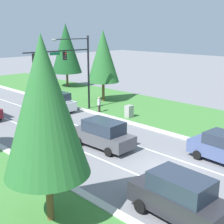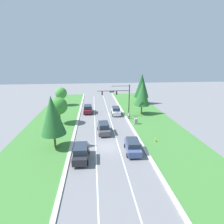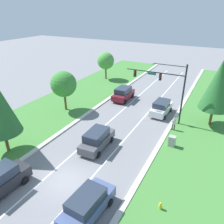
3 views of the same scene
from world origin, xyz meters
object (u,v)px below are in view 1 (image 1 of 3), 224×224
traffic_signal_mast (72,62)px  conifer_mid_left_tree (44,107)px  pedestrian (99,104)px  conifer_near_right_tree (66,48)px  charcoal_suv (179,197)px  white_suv (57,101)px  utility_cabinet (129,112)px  graphite_suv (103,134)px  fire_hydrant (218,132)px  conifer_far_right_tree (103,56)px

traffic_signal_mast → conifer_mid_left_tree: 18.86m
pedestrian → conifer_near_right_tree: (6.71, 14.42, 4.73)m
charcoal_suv → conifer_near_right_tree: 35.27m
pedestrian → white_suv: bearing=-75.2°
white_suv → charcoal_suv: bearing=-108.0°
utility_cabinet → conifer_mid_left_tree: (-14.93, -8.82, 4.66)m
traffic_signal_mast → charcoal_suv: bearing=-114.0°
charcoal_suv → graphite_suv: size_ratio=0.93×
graphite_suv → conifer_mid_left_tree: (-7.87, -4.96, 4.27)m
conifer_mid_left_tree → fire_hydrant: bearing=0.9°
traffic_signal_mast → fire_hydrant: bearing=-74.6°
charcoal_suv → conifer_mid_left_tree: size_ratio=0.56×
white_suv → conifer_near_right_tree: bearing=51.0°
graphite_suv → conifer_mid_left_tree: bearing=-150.2°
fire_hydrant → conifer_near_right_tree: size_ratio=0.08×
conifer_near_right_tree → conifer_mid_left_tree: (-20.95, -26.77, -0.37)m
fire_hydrant → utility_cabinet: bearing=98.5°
utility_cabinet → conifer_far_right_tree: bearing=65.9°
traffic_signal_mast → conifer_mid_left_tree: bearing=-130.9°
charcoal_suv → pedestrian: (10.01, 16.29, -0.16)m
traffic_signal_mast → conifer_near_right_tree: bearing=55.5°
white_suv → fire_hydrant: white_suv is taller
conifer_near_right_tree → graphite_suv: bearing=-121.0°
traffic_signal_mast → white_suv: (-0.73, 1.84, -4.16)m
conifer_far_right_tree → pedestrian: bearing=-137.9°
white_suv → pedestrian: size_ratio=2.76×
white_suv → graphite_suv: size_ratio=0.94×
white_suv → conifer_near_right_tree: 14.93m
white_suv → conifer_near_right_tree: (9.34, 10.68, 4.65)m
traffic_signal_mast → pedestrian: (1.89, -1.91, -4.24)m
white_suv → utility_cabinet: white_suv is taller
graphite_suv → conifer_far_right_tree: (10.20, 10.85, 4.32)m
conifer_near_right_tree → traffic_signal_mast: bearing=-124.5°
conifer_far_right_tree → conifer_mid_left_tree: size_ratio=1.01×
graphite_suv → fire_hydrant: 9.61m
pedestrian → conifer_far_right_tree: conifer_far_right_tree is taller
graphite_suv → utility_cabinet: size_ratio=3.91×
graphite_suv → conifer_mid_left_tree: conifer_mid_left_tree is taller
conifer_near_right_tree → pedestrian: bearing=-115.0°
utility_cabinet → conifer_far_right_tree: size_ratio=0.15×
pedestrian → conifer_near_right_tree: size_ratio=0.18×
conifer_near_right_tree → conifer_far_right_tree: size_ratio=1.10×
graphite_suv → utility_cabinet: 8.06m
conifer_mid_left_tree → white_suv: bearing=54.2°
white_suv → graphite_suv: bearing=-106.4°
charcoal_suv → fire_hydrant: charcoal_suv is taller
utility_cabinet → white_suv: bearing=114.5°
pedestrian → conifer_mid_left_tree: bearing=20.6°
conifer_far_right_tree → traffic_signal_mast: bearing=-164.8°
traffic_signal_mast → conifer_near_right_tree: 15.20m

